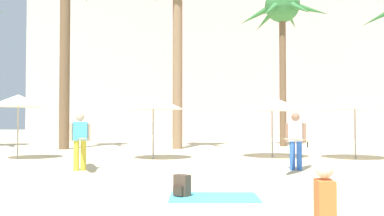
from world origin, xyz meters
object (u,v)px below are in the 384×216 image
at_px(cafe_umbrella_0, 18,101).
at_px(backpack, 182,186).
at_px(cafe_umbrella_4, 272,104).
at_px(cafe_umbrella_5, 355,103).
at_px(person_mid_left, 81,139).
at_px(person_near_left, 297,139).
at_px(cafe_umbrella_1, 153,102).
at_px(beach_towel, 214,197).
at_px(person_far_left, 336,206).
at_px(palm_tree_far_right, 282,14).

bearing_deg(cafe_umbrella_0, backpack, -50.99).
relative_size(cafe_umbrella_4, backpack, 6.56).
relative_size(cafe_umbrella_4, cafe_umbrella_5, 1.06).
distance_m(cafe_umbrella_0, cafe_umbrella_5, 12.76).
relative_size(person_mid_left, person_near_left, 1.02).
height_order(cafe_umbrella_0, person_mid_left, cafe_umbrella_0).
height_order(cafe_umbrella_0, cafe_umbrella_4, cafe_umbrella_0).
bearing_deg(cafe_umbrella_1, person_near_left, -39.02).
xyz_separation_m(beach_towel, person_mid_left, (-3.63, 4.40, 0.91)).
bearing_deg(person_far_left, beach_towel, 128.99).
relative_size(cafe_umbrella_4, person_near_left, 1.01).
bearing_deg(palm_tree_far_right, person_far_left, -101.05).
distance_m(beach_towel, backpack, 0.65).
relative_size(cafe_umbrella_1, cafe_umbrella_5, 0.93).
xyz_separation_m(cafe_umbrella_0, cafe_umbrella_4, (9.77, 0.51, -0.10)).
distance_m(cafe_umbrella_5, backpack, 10.13).
distance_m(person_far_left, person_near_left, 6.64).
bearing_deg(person_far_left, person_mid_left, 133.96).
relative_size(palm_tree_far_right, person_far_left, 9.71).
bearing_deg(person_far_left, cafe_umbrella_4, 89.47).
height_order(cafe_umbrella_1, person_far_left, cafe_umbrella_1).
distance_m(cafe_umbrella_4, beach_towel, 9.11).
bearing_deg(cafe_umbrella_0, cafe_umbrella_4, 2.97).
bearing_deg(cafe_umbrella_0, beach_towel, -48.79).
bearing_deg(person_far_left, cafe_umbrella_1, 114.64).
xyz_separation_m(cafe_umbrella_0, person_mid_left, (3.28, -3.48, -1.29)).
height_order(cafe_umbrella_4, person_mid_left, cafe_umbrella_4).
distance_m(palm_tree_far_right, backpack, 17.82).
height_order(cafe_umbrella_5, person_near_left, cafe_umbrella_5).
distance_m(cafe_umbrella_0, cafe_umbrella_4, 9.78).
bearing_deg(cafe_umbrella_5, person_near_left, -131.90).
distance_m(cafe_umbrella_1, person_near_left, 5.89).
height_order(backpack, person_far_left, person_far_left).
bearing_deg(backpack, beach_towel, 118.16).
bearing_deg(palm_tree_far_right, person_near_left, -101.27).
height_order(person_far_left, person_near_left, person_near_left).
distance_m(cafe_umbrella_0, beach_towel, 10.71).
bearing_deg(backpack, cafe_umbrella_0, -102.41).
bearing_deg(backpack, person_far_left, 78.87).
relative_size(cafe_umbrella_4, person_mid_left, 1.00).
relative_size(cafe_umbrella_0, cafe_umbrella_1, 1.01).
height_order(palm_tree_far_right, person_far_left, palm_tree_far_right).
bearing_deg(cafe_umbrella_1, cafe_umbrella_4, 7.55).
distance_m(backpack, person_far_left, 3.22).
height_order(palm_tree_far_right, backpack, palm_tree_far_right).
distance_m(palm_tree_far_right, cafe_umbrella_0, 14.99).
xyz_separation_m(cafe_umbrella_5, beach_towel, (-5.85, -7.67, -2.12)).
bearing_deg(person_mid_left, cafe_umbrella_1, 133.79).
height_order(palm_tree_far_right, cafe_umbrella_1, palm_tree_far_right).
xyz_separation_m(palm_tree_far_right, cafe_umbrella_4, (-2.07, -6.99, -5.42)).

